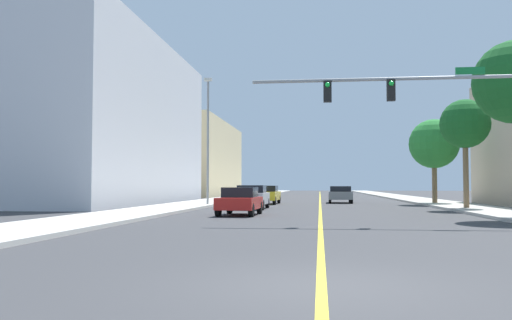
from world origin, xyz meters
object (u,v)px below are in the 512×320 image
object	(u,v)px
street_lamp	(208,135)
palm_mid	(465,125)
traffic_signal_mast	(437,106)
car_silver	(252,197)
palm_far	(434,144)
car_yellow	(267,195)
car_gray	(340,194)
car_red	(240,201)

from	to	relation	value
street_lamp	palm_mid	bearing A→B (deg)	-13.64
traffic_signal_mast	car_silver	distance (m)	15.40
palm_mid	car_silver	bearing A→B (deg)	-179.54
street_lamp	palm_mid	size ratio (longest dim) A/B	1.38
palm_far	car_yellow	world-z (taller)	palm_far
traffic_signal_mast	palm_mid	distance (m)	12.88
traffic_signal_mast	palm_far	world-z (taller)	palm_far
palm_mid	car_yellow	xyz separation A→B (m)	(-12.89, 8.77, -4.40)
street_lamp	car_silver	size ratio (longest dim) A/B	2.18
car_yellow	car_gray	distance (m)	6.74
street_lamp	car_red	bearing A→B (deg)	-70.10
traffic_signal_mast	car_yellow	bearing A→B (deg)	112.55
palm_far	car_yellow	size ratio (longest dim) A/B	1.48
palm_mid	palm_far	size ratio (longest dim) A/B	1.02
car_silver	car_gray	world-z (taller)	car_silver
street_lamp	palm_mid	world-z (taller)	street_lamp
car_red	car_gray	size ratio (longest dim) A/B	0.88
traffic_signal_mast	palm_mid	size ratio (longest dim) A/B	1.63
traffic_signal_mast	car_gray	bearing A→B (deg)	96.66
car_silver	traffic_signal_mast	bearing A→B (deg)	-53.56
palm_far	car_silver	distance (m)	16.31
traffic_signal_mast	car_silver	xyz separation A→B (m)	(-8.79, 12.06, -3.81)
palm_mid	car_red	bearing A→B (deg)	-151.20
traffic_signal_mast	street_lamp	xyz separation A→B (m)	(-12.51, 16.22, 0.53)
palm_far	street_lamp	bearing A→B (deg)	-163.77
street_lamp	car_yellow	distance (m)	7.47
car_silver	car_red	world-z (taller)	car_silver
palm_mid	car_silver	size ratio (longest dim) A/B	1.57
car_gray	palm_far	bearing A→B (deg)	-23.24
street_lamp	palm_far	world-z (taller)	street_lamp
palm_mid	car_gray	distance (m)	14.67
traffic_signal_mast	car_gray	distance (m)	24.72
traffic_signal_mast	car_gray	size ratio (longest dim) A/B	2.43
street_lamp	palm_far	size ratio (longest dim) A/B	1.41
car_yellow	car_silver	world-z (taller)	car_silver
palm_far	car_silver	world-z (taller)	palm_far
car_silver	car_yellow	bearing A→B (deg)	89.68
car_yellow	car_silver	distance (m)	8.87
car_silver	car_gray	distance (m)	13.57
palm_far	car_silver	bearing A→B (deg)	-145.25
street_lamp	palm_far	xyz separation A→B (m)	(16.73, 4.87, -0.46)
palm_mid	car_silver	world-z (taller)	palm_mid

